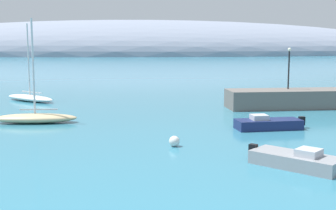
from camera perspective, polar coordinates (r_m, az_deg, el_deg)
The scene contains 8 objects.
breakwater_rocks at distance 50.34m, azimuth 19.15°, elevation 0.80°, with size 20.86×3.88×1.90m, color #66605B.
distant_ridge at distance 239.43m, azimuth -3.68°, elevation 6.32°, with size 316.54×84.60×35.19m, color gray.
sailboat_sand_mid_mooring at distance 40.15m, azimuth -16.23°, elevation -1.47°, with size 7.03×2.30×8.72m.
sailboat_white_outer_mooring at distance 54.93m, azimuth -16.83°, elevation 0.93°, with size 6.99×6.45×8.81m.
motorboat_grey_foreground at distance 26.10m, azimuth 15.67°, elevation -6.61°, with size 4.78×4.86×1.14m.
motorboat_navy_outer at distance 36.69m, azimuth 12.38°, elevation -2.30°, with size 5.64×2.36×1.16m.
mooring_buoy_white at distance 30.01m, azimuth 0.80°, elevation -4.54°, with size 0.70×0.70×0.70m, color silver.
harbor_lamp_post at distance 49.07m, azimuth 14.85°, elevation 5.01°, with size 0.36×0.36×4.27m.
Camera 1 is at (-0.42, -12.00, 6.85)m, focal length 48.88 mm.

